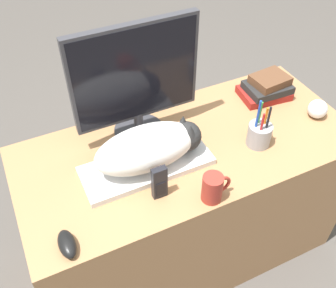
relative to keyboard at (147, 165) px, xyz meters
The scene contains 10 objects.
desk 0.42m from the keyboard, 10.43° to the left, with size 1.34×0.61×0.72m.
keyboard is the anchor object (origin of this frame).
cat 0.09m from the keyboard, ahead, with size 0.40×0.18×0.15m.
monitor 0.32m from the keyboard, 75.30° to the left, with size 0.48×0.20×0.47m.
computer_mouse 0.41m from the keyboard, 150.03° to the right, with size 0.05×0.11×0.04m.
coffee_mug 0.27m from the keyboard, 56.89° to the right, with size 0.11×0.07×0.11m.
pen_cup 0.45m from the keyboard, ahead, with size 0.09×0.09×0.21m.
baseball 0.76m from the keyboard, ahead, with size 0.08×0.08×0.08m.
phone 0.15m from the keyboard, 94.71° to the right, with size 0.05×0.03×0.13m.
book_stack 0.67m from the keyboard, 14.68° to the left, with size 0.23×0.17×0.11m.
Camera 1 is at (-0.55, -0.65, 1.78)m, focal length 42.00 mm.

